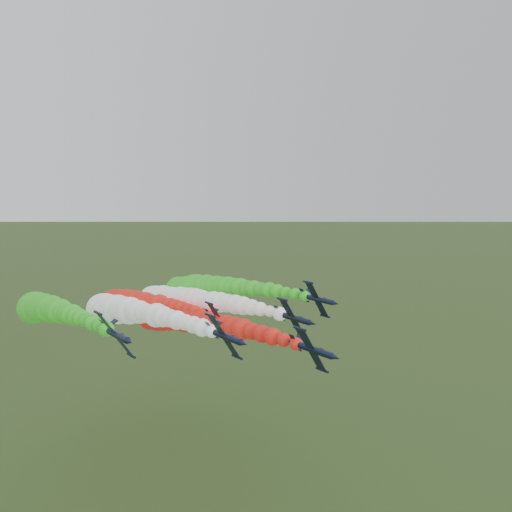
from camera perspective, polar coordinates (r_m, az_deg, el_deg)
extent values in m
cylinder|color=black|center=(78.89, 6.31, -10.52)|extent=(1.46, 8.62, 1.46)
cone|color=black|center=(75.63, 9.10, -11.40)|extent=(1.33, 1.72, 1.33)
cone|color=black|center=(82.08, 3.94, -9.75)|extent=(1.33, 0.86, 1.33)
ellipsoid|color=black|center=(77.79, 7.50, -10.65)|extent=(0.91, 1.80, 0.97)
cube|color=black|center=(78.71, 6.34, -10.62)|extent=(5.16, 1.82, 7.74)
cylinder|color=black|center=(75.86, 5.03, -8.29)|extent=(0.58, 2.49, 0.58)
cylinder|color=black|center=(81.72, 7.58, -12.79)|extent=(0.58, 2.49, 0.58)
cube|color=black|center=(81.78, 4.93, -9.38)|extent=(1.91, 1.44, 1.32)
cube|color=black|center=(81.41, 4.51, -9.85)|extent=(2.08, 1.05, 3.09)
sphere|color=red|center=(81.15, 4.59, -9.97)|extent=(2.09, 2.09, 2.09)
sphere|color=red|center=(83.16, 3.22, -9.56)|extent=(2.28, 2.28, 2.28)
sphere|color=red|center=(85.24, 1.94, -9.20)|extent=(3.04, 3.04, 3.04)
sphere|color=red|center=(87.40, 0.72, -8.89)|extent=(3.09, 3.09, 3.09)
sphere|color=red|center=(89.62, -0.42, -8.61)|extent=(3.01, 3.01, 3.01)
sphere|color=red|center=(91.90, -1.49, -8.37)|extent=(3.93, 3.93, 3.93)
sphere|color=red|center=(94.23, -2.50, -8.14)|extent=(3.99, 3.99, 3.99)
sphere|color=red|center=(96.61, -3.44, -7.95)|extent=(4.09, 4.09, 4.09)
sphere|color=red|center=(99.04, -4.33, -7.77)|extent=(3.92, 3.92, 3.92)
sphere|color=red|center=(101.51, -5.16, -7.62)|extent=(4.89, 4.89, 4.89)
sphere|color=red|center=(104.03, -5.95, -7.48)|extent=(5.09, 5.09, 5.09)
sphere|color=red|center=(106.58, -6.68, -7.36)|extent=(4.92, 4.92, 4.92)
sphere|color=red|center=(109.16, -7.37, -7.25)|extent=(5.55, 5.55, 5.55)
sphere|color=red|center=(111.78, -8.02, -7.16)|extent=(5.82, 5.82, 5.82)
sphere|color=red|center=(114.42, -8.62, -7.08)|extent=(5.44, 5.44, 5.44)
sphere|color=red|center=(117.10, -9.19, -7.02)|extent=(5.44, 5.44, 5.44)
sphere|color=red|center=(119.80, -9.73, -6.96)|extent=(6.09, 6.09, 6.09)
sphere|color=red|center=(122.53, -10.23, -6.92)|extent=(6.13, 6.13, 6.13)
sphere|color=red|center=(125.29, -10.70, -6.88)|extent=(6.83, 6.83, 6.83)
sphere|color=red|center=(128.06, -11.14, -6.85)|extent=(6.98, 6.98, 6.98)
sphere|color=red|center=(130.86, -11.55, -6.83)|extent=(6.64, 6.64, 6.64)
sphere|color=red|center=(133.68, -11.93, -6.82)|extent=(6.79, 6.79, 6.79)
cylinder|color=black|center=(79.21, -3.68, -9.09)|extent=(1.46, 8.62, 1.46)
cone|color=black|center=(75.32, -1.40, -9.98)|extent=(1.33, 1.72, 1.33)
cone|color=black|center=(82.92, -5.59, -8.33)|extent=(1.33, 0.86, 1.33)
ellipsoid|color=black|center=(77.85, -2.66, -9.23)|extent=(0.91, 1.80, 0.97)
cube|color=black|center=(79.02, -3.67, -9.19)|extent=(5.16, 1.82, 7.74)
cylinder|color=black|center=(76.59, -5.25, -6.78)|extent=(0.58, 2.49, 0.58)
cylinder|color=black|center=(81.64, -2.17, -11.45)|extent=(0.58, 2.49, 0.58)
cube|color=black|center=(82.41, -4.65, -7.98)|extent=(1.91, 1.44, 1.32)
cube|color=black|center=(82.12, -5.11, -8.43)|extent=(2.08, 1.05, 3.09)
sphere|color=white|center=(81.85, -5.06, -8.54)|extent=(2.22, 2.22, 2.22)
sphere|color=white|center=(84.16, -6.15, -8.14)|extent=(3.05, 3.05, 3.05)
sphere|color=white|center=(86.52, -7.17, -7.80)|extent=(2.96, 2.96, 2.96)
sphere|color=white|center=(88.94, -8.12, -7.51)|extent=(2.84, 2.84, 2.84)
sphere|color=white|center=(91.41, -9.00, -7.25)|extent=(3.44, 3.44, 3.44)
sphere|color=white|center=(93.92, -9.83, -7.02)|extent=(3.34, 3.34, 3.34)
sphere|color=white|center=(96.46, -10.59, -6.82)|extent=(4.00, 4.00, 4.00)
sphere|color=white|center=(99.05, -11.31, -6.65)|extent=(4.69, 4.69, 4.69)
sphere|color=white|center=(101.66, -11.97, -6.50)|extent=(3.81, 3.81, 3.81)
sphere|color=white|center=(104.30, -12.59, -6.37)|extent=(4.06, 4.06, 4.06)
sphere|color=white|center=(106.98, -13.17, -6.25)|extent=(4.86, 4.86, 4.86)
sphere|color=white|center=(109.68, -13.71, -6.16)|extent=(4.63, 4.63, 4.63)
sphere|color=white|center=(112.40, -14.21, -6.08)|extent=(5.95, 5.95, 5.95)
sphere|color=white|center=(115.14, -14.68, -6.01)|extent=(5.99, 5.99, 5.99)
sphere|color=white|center=(117.91, -15.11, -5.95)|extent=(5.88, 5.88, 5.88)
sphere|color=white|center=(120.70, -15.51, -5.91)|extent=(6.84, 6.84, 6.84)
sphere|color=white|center=(123.51, -15.89, -5.87)|extent=(6.84, 6.84, 6.84)
sphere|color=white|center=(126.33, -16.24, -5.85)|extent=(5.92, 5.92, 5.92)
sphere|color=white|center=(129.18, -16.56, -5.83)|extent=(7.38, 7.38, 7.38)
sphere|color=white|center=(132.04, -16.86, -5.82)|extent=(7.97, 7.97, 7.97)
sphere|color=white|center=(134.91, -17.14, -5.82)|extent=(8.12, 8.12, 8.12)
sphere|color=white|center=(137.81, -17.40, -5.82)|extent=(6.98, 6.98, 6.98)
cylinder|color=black|center=(90.52, 4.17, -7.03)|extent=(1.46, 8.62, 1.46)
cone|color=black|center=(87.04, 6.48, -7.67)|extent=(1.33, 1.72, 1.33)
cone|color=black|center=(93.87, 2.19, -6.47)|extent=(1.33, 0.86, 1.33)
ellipsoid|color=black|center=(89.35, 5.17, -7.10)|extent=(0.91, 1.80, 0.97)
cube|color=black|center=(90.33, 4.20, -7.11)|extent=(5.16, 1.82, 7.74)
cylinder|color=black|center=(87.73, 3.02, -4.97)|extent=(0.58, 2.49, 0.58)
cylinder|color=black|center=(93.08, 5.32, -9.13)|extent=(0.58, 2.49, 0.58)
cube|color=black|center=(93.56, 3.05, -6.14)|extent=(1.91, 1.44, 1.32)
cube|color=black|center=(93.17, 2.68, -6.53)|extent=(2.08, 1.05, 3.09)
sphere|color=white|center=(92.90, 2.74, -6.62)|extent=(2.65, 2.65, 2.65)
sphere|color=white|center=(94.99, 1.59, -6.33)|extent=(2.14, 2.14, 2.14)
sphere|color=white|center=(97.15, 0.51, -6.09)|extent=(2.76, 2.76, 2.76)
sphere|color=white|center=(99.37, -0.52, -5.88)|extent=(3.23, 3.23, 3.23)
sphere|color=white|center=(101.64, -1.49, -5.70)|extent=(3.76, 3.76, 3.76)
sphere|color=white|center=(103.97, -2.41, -5.54)|extent=(4.03, 4.03, 4.03)
sphere|color=white|center=(106.34, -3.28, -5.41)|extent=(3.93, 3.93, 3.93)
sphere|color=white|center=(108.76, -4.09, -5.29)|extent=(4.40, 4.40, 4.40)
sphere|color=white|center=(111.21, -4.87, -5.19)|extent=(4.52, 4.52, 4.52)
sphere|color=white|center=(113.70, -5.60, -5.11)|extent=(4.05, 4.05, 4.05)
sphere|color=white|center=(116.23, -6.28, -5.04)|extent=(4.78, 4.78, 4.78)
sphere|color=white|center=(118.80, -6.93, -4.99)|extent=(5.47, 5.47, 5.47)
sphere|color=white|center=(121.39, -7.54, -4.94)|extent=(5.67, 5.67, 5.67)
sphere|color=white|center=(124.02, -8.12, -4.91)|extent=(5.73, 5.73, 5.73)
sphere|color=white|center=(126.67, -8.66, -4.88)|extent=(6.15, 6.15, 6.15)
sphere|color=white|center=(129.35, -9.18, -4.87)|extent=(5.52, 5.52, 5.52)
sphere|color=white|center=(132.05, -9.66, -4.86)|extent=(6.34, 6.34, 6.34)
sphere|color=white|center=(134.78, -10.11, -4.86)|extent=(6.23, 6.23, 6.23)
sphere|color=white|center=(137.54, -10.54, -4.87)|extent=(7.51, 7.51, 7.51)
sphere|color=white|center=(140.31, -10.94, -4.88)|extent=(6.64, 6.64, 6.64)
sphere|color=white|center=(143.11, -11.32, -4.90)|extent=(7.84, 7.84, 7.84)
sphere|color=white|center=(145.92, -11.68, -4.93)|extent=(8.06, 8.06, 8.06)
cylinder|color=black|center=(80.36, -15.79, -8.57)|extent=(1.46, 8.62, 1.46)
cone|color=black|center=(75.91, -14.24, -9.49)|extent=(1.33, 1.72, 1.33)
cone|color=black|center=(84.54, -17.07, -7.80)|extent=(1.33, 0.86, 1.33)
ellipsoid|color=black|center=(78.74, -15.01, -8.73)|extent=(0.91, 1.80, 0.97)
cube|color=black|center=(80.17, -15.81, -8.67)|extent=(5.16, 1.82, 7.74)
cylinder|color=black|center=(78.26, -17.62, -6.24)|extent=(0.58, 2.49, 0.58)
cylinder|color=black|center=(82.30, -14.06, -10.97)|extent=(0.58, 2.49, 0.58)
cube|color=black|center=(83.78, -16.22, -7.48)|extent=(1.91, 1.44, 1.32)
cube|color=black|center=(83.62, -16.72, -7.90)|extent=(2.08, 1.05, 3.09)
sphere|color=green|center=(83.34, -16.71, -8.01)|extent=(2.48, 2.48, 2.48)
sphere|color=green|center=(85.92, -17.44, -7.61)|extent=(2.19, 2.19, 2.19)
sphere|color=green|center=(88.53, -18.11, -7.27)|extent=(2.81, 2.81, 2.81)
sphere|color=green|center=(91.18, -18.72, -6.98)|extent=(2.60, 2.60, 2.60)
sphere|color=green|center=(93.85, -19.29, -6.73)|extent=(2.97, 2.97, 2.97)
sphere|color=green|center=(96.55, -19.80, -6.51)|extent=(3.37, 3.37, 3.37)
sphere|color=green|center=(99.28, -20.28, -6.32)|extent=(3.97, 3.97, 3.97)
sphere|color=green|center=(102.03, -20.72, -6.15)|extent=(3.74, 3.74, 3.74)
sphere|color=green|center=(104.80, -21.12, -6.01)|extent=(3.98, 3.98, 3.98)
sphere|color=green|center=(107.58, -21.48, -5.89)|extent=(4.99, 4.99, 4.99)
sphere|color=green|center=(110.39, -21.82, -5.78)|extent=(4.82, 4.82, 4.82)
sphere|color=green|center=(113.21, -22.13, -5.69)|extent=(5.14, 5.14, 5.14)
sphere|color=green|center=(116.04, -22.41, -5.62)|extent=(6.01, 6.01, 6.01)
sphere|color=green|center=(118.89, -22.67, -5.56)|extent=(5.75, 5.75, 5.75)
sphere|color=green|center=(121.75, -22.90, -5.51)|extent=(6.13, 6.13, 6.13)
sphere|color=green|center=(124.63, -23.12, -5.47)|extent=(6.59, 6.59, 6.59)
sphere|color=green|center=(127.52, -23.31, -5.44)|extent=(6.76, 6.76, 6.76)
sphere|color=green|center=(130.41, -23.48, -5.43)|extent=(5.76, 5.76, 5.76)
sphere|color=green|center=(133.33, -23.64, -5.41)|extent=(6.71, 6.71, 6.71)
sphere|color=green|center=(136.25, -23.78, -5.41)|extent=(7.84, 7.84, 7.84)
sphere|color=green|center=(139.18, -23.90, -5.42)|extent=(7.77, 7.77, 7.77)
sphere|color=green|center=(142.12, -24.01, -5.43)|extent=(8.36, 8.36, 8.36)
cylinder|color=black|center=(100.87, 6.93, -4.88)|extent=(1.46, 8.62, 1.46)
cone|color=black|center=(97.52, 9.09, -5.37)|extent=(1.33, 1.72, 1.33)
cone|color=black|center=(104.09, 5.07, -4.46)|extent=(1.33, 0.86, 1.33)
ellipsoid|color=black|center=(99.77, 7.86, -4.92)|extent=(0.91, 1.80, 0.97)
cube|color=black|center=(100.67, 6.96, -4.96)|extent=(5.16, 1.82, 7.74)
cylinder|color=black|center=(98.11, 5.98, -2.99)|extent=(0.58, 2.49, 0.58)
cylinder|color=black|center=(103.38, 7.91, -6.82)|extent=(0.58, 2.49, 0.58)
cube|color=black|center=(103.87, 5.84, -4.15)|extent=(1.91, 1.44, 1.32)
cube|color=black|center=(103.42, 5.53, -4.50)|extent=(2.08, 1.05, 3.09)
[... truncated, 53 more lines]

